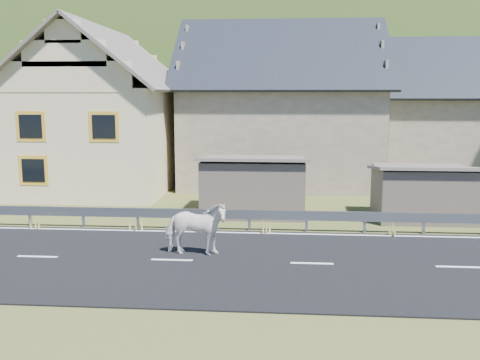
{
  "coord_description": "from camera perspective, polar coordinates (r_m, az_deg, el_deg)",
  "views": [
    {
      "loc": [
        -0.87,
        -14.59,
        4.74
      ],
      "look_at": [
        -2.24,
        2.54,
        1.99
      ],
      "focal_mm": 40.0,
      "sensor_mm": 36.0,
      "label": 1
    }
  ],
  "objects": [
    {
      "name": "ground",
      "position": [
        15.36,
        7.68,
        -8.96
      ],
      "size": [
        160.0,
        160.0,
        0.0
      ],
      "primitive_type": "plane",
      "color": "#39471D",
      "rests_on": "ground"
    },
    {
      "name": "road",
      "position": [
        15.36,
        7.68,
        -8.89
      ],
      "size": [
        60.0,
        7.0,
        0.04
      ],
      "primitive_type": "cube",
      "color": "black",
      "rests_on": "ground"
    },
    {
      "name": "lane_markings",
      "position": [
        15.35,
        7.69,
        -8.8
      ],
      "size": [
        60.0,
        6.6,
        0.01
      ],
      "primitive_type": "cube",
      "color": "silver",
      "rests_on": "road"
    },
    {
      "name": "guardrail",
      "position": [
        18.76,
        7.12,
        -3.84
      ],
      "size": [
        28.1,
        0.09,
        0.75
      ],
      "color": "#93969B",
      "rests_on": "ground"
    },
    {
      "name": "shed_left",
      "position": [
        21.43,
        1.47,
        -0.68
      ],
      "size": [
        4.3,
        3.3,
        2.4
      ],
      "primitive_type": "cube",
      "color": "#695B51",
      "rests_on": "ground"
    },
    {
      "name": "shed_right",
      "position": [
        21.6,
        18.89,
        -1.37
      ],
      "size": [
        3.8,
        2.9,
        2.2
      ],
      "primitive_type": "cube",
      "color": "#695B51",
      "rests_on": "ground"
    },
    {
      "name": "house_cream",
      "position": [
        28.11,
        -14.55,
        8.03
      ],
      "size": [
        7.8,
        9.8,
        8.3
      ],
      "color": "beige",
      "rests_on": "ground"
    },
    {
      "name": "house_stone_a",
      "position": [
        29.59,
        4.36,
        8.87
      ],
      "size": [
        10.8,
        9.8,
        8.9
      ],
      "color": "#9E9279",
      "rests_on": "ground"
    },
    {
      "name": "house_stone_b",
      "position": [
        33.1,
        22.11,
        7.57
      ],
      "size": [
        9.8,
        8.8,
        8.1
      ],
      "color": "#9E9279",
      "rests_on": "ground"
    },
    {
      "name": "mountain",
      "position": [
        196.24,
        6.24,
        1.81
      ],
      "size": [
        440.0,
        280.0,
        260.0
      ],
      "primitive_type": "ellipsoid",
      "color": "#1E3411",
      "rests_on": "ground"
    },
    {
      "name": "conifer_patch",
      "position": [
        135.84,
        -19.18,
        9.14
      ],
      "size": [
        76.0,
        50.0,
        28.0
      ],
      "primitive_type": "ellipsoid",
      "color": "black",
      "rests_on": "ground"
    },
    {
      "name": "horse",
      "position": [
        15.82,
        -4.81,
        -5.15
      ],
      "size": [
        0.98,
        1.97,
        1.63
      ],
      "primitive_type": "imported",
      "rotation": [
        0.0,
        0.0,
        1.52
      ],
      "color": "white",
      "rests_on": "road"
    }
  ]
}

